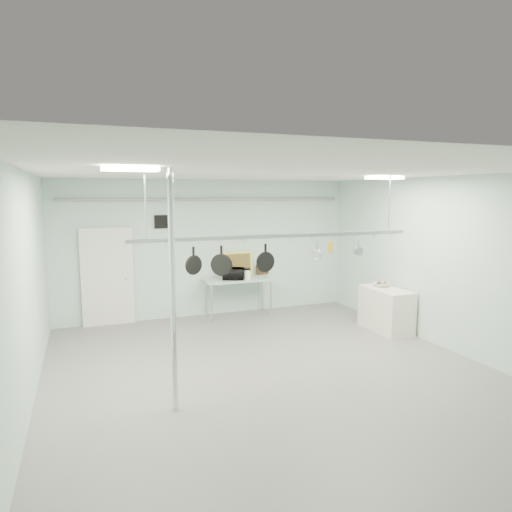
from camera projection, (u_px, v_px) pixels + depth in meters
name	position (u px, v px, depth m)	size (l,w,h in m)	color
floor	(275.00, 375.00, 7.27)	(8.00, 8.00, 0.00)	gray
ceiling	(276.00, 172.00, 6.84)	(7.00, 8.00, 0.02)	silver
back_wall	(209.00, 248.00, 10.75)	(7.00, 0.02, 3.20)	silver
right_wall	(452.00, 264.00, 8.28)	(0.02, 8.00, 3.20)	silver
door	(108.00, 278.00, 9.97)	(1.10, 0.10, 2.20)	silver
wall_vent	(161.00, 222.00, 10.26)	(0.30, 0.04, 0.30)	black
conduit_pipe	(209.00, 199.00, 10.51)	(0.07, 0.07, 6.60)	gray
chrome_pole	(173.00, 293.00, 5.90)	(0.08, 0.08, 3.20)	silver
prep_table	(238.00, 281.00, 10.71)	(1.60, 0.70, 0.91)	#AAC8BB
side_cabinet	(386.00, 310.00, 9.62)	(0.60, 1.20, 0.90)	silver
pot_rack	(280.00, 234.00, 7.32)	(4.80, 0.06, 1.00)	#B7B7BC
light_panel_left	(130.00, 169.00, 5.33)	(0.65, 0.30, 0.05)	white
light_panel_right	(384.00, 178.00, 8.25)	(0.65, 0.30, 0.05)	white
microwave	(233.00, 274.00, 10.56)	(0.49, 0.33, 0.27)	black
coffee_canister	(247.00, 275.00, 10.58)	(0.16, 0.16, 0.22)	white
painting_large	(237.00, 264.00, 10.96)	(0.78, 0.05, 0.58)	gold
painting_small	(262.00, 269.00, 11.21)	(0.30, 0.04, 0.25)	#312011
fruit_bowl	(382.00, 285.00, 9.77)	(0.34, 0.34, 0.08)	silver
skillet_left	(194.00, 260.00, 6.87)	(0.30, 0.06, 0.41)	black
skillet_mid	(221.00, 261.00, 7.03)	(0.34, 0.06, 0.48)	black
skillet_right	(265.00, 258.00, 7.28)	(0.33, 0.06, 0.46)	black
whisk	(317.00, 252.00, 7.60)	(0.18, 0.18, 0.34)	silver
grater	(330.00, 247.00, 7.68)	(0.09, 0.02, 0.21)	orange
saucepan	(358.00, 248.00, 7.88)	(0.15, 0.10, 0.28)	#ADADB1
fruit_cluster	(382.00, 283.00, 9.76)	(0.24, 0.24, 0.09)	#A80F15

